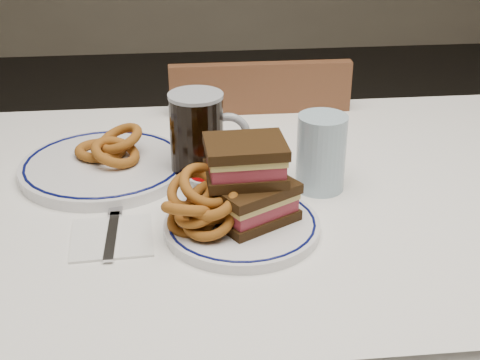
{
  "coord_description": "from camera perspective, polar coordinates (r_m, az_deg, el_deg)",
  "views": [
    {
      "loc": [
        -0.14,
        -1.01,
        1.28
      ],
      "look_at": [
        -0.05,
        -0.09,
        0.82
      ],
      "focal_mm": 50.0,
      "sensor_mm": 36.0,
      "label": 1
    }
  ],
  "objects": [
    {
      "name": "onion_rings_main",
      "position": [
        0.99,
        -3.38,
        -2.14
      ],
      "size": [
        0.12,
        0.11,
        0.12
      ],
      "color": "brown",
      "rests_on": "main_plate"
    },
    {
      "name": "water_glass",
      "position": [
        1.14,
        6.94,
        2.32
      ],
      "size": [
        0.08,
        0.08,
        0.13
      ],
      "primitive_type": "cylinder",
      "color": "#95B0C0",
      "rests_on": "dining_table"
    },
    {
      "name": "chair_far",
      "position": [
        1.71,
        1.15,
        -1.7
      ],
      "size": [
        0.4,
        0.4,
        0.86
      ],
      "color": "#4F2B19",
      "rests_on": "floor"
    },
    {
      "name": "reuben_sandwich",
      "position": [
        1.01,
        0.78,
        -0.08
      ],
      "size": [
        0.15,
        0.14,
        0.12
      ],
      "color": "black",
      "rests_on": "main_plate"
    },
    {
      "name": "beer_mug",
      "position": [
        1.16,
        -3.54,
        3.76
      ],
      "size": [
        0.14,
        0.09,
        0.16
      ],
      "color": "black",
      "rests_on": "dining_table"
    },
    {
      "name": "dining_table",
      "position": [
        1.2,
        1.82,
        -5.32
      ],
      "size": [
        1.27,
        0.87,
        0.75
      ],
      "color": "white",
      "rests_on": "floor"
    },
    {
      "name": "far_plate",
      "position": [
        1.23,
        -11.5,
        1.16
      ],
      "size": [
        0.3,
        0.3,
        0.02
      ],
      "color": "silver",
      "rests_on": "dining_table"
    },
    {
      "name": "napkin_fork",
      "position": [
        1.03,
        -10.85,
        -4.71
      ],
      "size": [
        0.13,
        0.16,
        0.01
      ],
      "color": "silver",
      "rests_on": "dining_table"
    },
    {
      "name": "onion_rings_far",
      "position": [
        1.24,
        -10.92,
        2.76
      ],
      "size": [
        0.13,
        0.13,
        0.07
      ],
      "color": "brown",
      "rests_on": "far_plate"
    },
    {
      "name": "main_plate",
      "position": [
        1.03,
        0.17,
        -3.89
      ],
      "size": [
        0.24,
        0.24,
        0.02
      ],
      "color": "silver",
      "rests_on": "dining_table"
    },
    {
      "name": "ketchup_ramekin",
      "position": [
        1.1,
        -2.95,
        -0.31
      ],
      "size": [
        0.06,
        0.06,
        0.04
      ],
      "color": "silver",
      "rests_on": "main_plate"
    }
  ]
}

